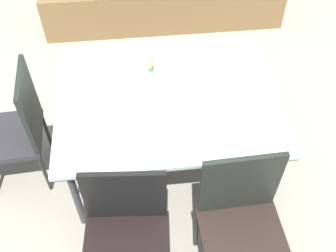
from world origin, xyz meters
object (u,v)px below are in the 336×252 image
at_px(dining_table, 168,101).
at_px(chair_end_left, 18,126).
at_px(flower_vase, 151,72).
at_px(chair_near_right, 242,221).
at_px(chair_near_left, 126,234).

bearing_deg(dining_table, chair_end_left, 179.73).
distance_m(chair_end_left, flower_vase, 1.01).
height_order(dining_table, flower_vase, flower_vase).
bearing_deg(chair_end_left, chair_near_right, -125.77).
distance_m(chair_near_left, chair_end_left, 1.15).
xyz_separation_m(chair_end_left, flower_vase, (0.96, 0.13, 0.29)).
bearing_deg(flower_vase, dining_table, -54.56).
bearing_deg(dining_table, chair_near_left, -110.57).
bearing_deg(dining_table, chair_near_right, -69.09).
distance_m(dining_table, flower_vase, 0.23).
distance_m(dining_table, chair_near_right, 0.96).
xyz_separation_m(dining_table, chair_near_right, (0.34, -0.89, -0.12)).
xyz_separation_m(dining_table, chair_end_left, (-1.06, 0.00, -0.14)).
height_order(dining_table, chair_near_left, chair_near_left).
xyz_separation_m(chair_near_left, flower_vase, (0.24, 1.04, 0.28)).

